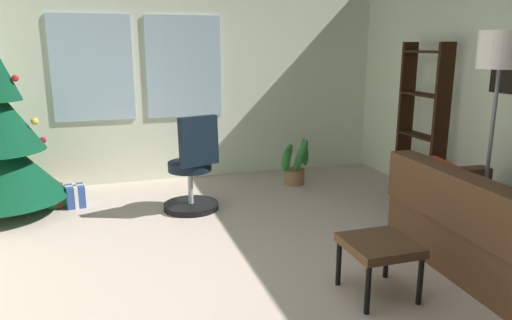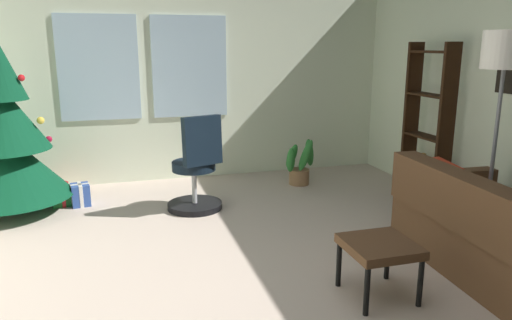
{
  "view_description": "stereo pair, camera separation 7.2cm",
  "coord_description": "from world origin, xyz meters",
  "px_view_note": "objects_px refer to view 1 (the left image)",
  "views": [
    {
      "loc": [
        -0.82,
        -2.8,
        1.65
      ],
      "look_at": [
        0.13,
        0.17,
        0.9
      ],
      "focal_mm": 33.59,
      "sensor_mm": 36.0,
      "label": 1
    },
    {
      "loc": [
        -0.75,
        -2.82,
        1.65
      ],
      "look_at": [
        0.13,
        0.17,
        0.9
      ],
      "focal_mm": 33.59,
      "sensor_mm": 36.0,
      "label": 2
    }
  ],
  "objects_px": {
    "footstool": "(379,248)",
    "bookshelf": "(422,131)",
    "office_chair": "(193,174)",
    "floor_lamp": "(499,68)",
    "potted_plant": "(295,165)",
    "gift_box_red": "(43,192)",
    "gift_box_blue": "(75,196)",
    "gift_box_green": "(57,198)"
  },
  "relations": [
    {
      "from": "gift_box_green",
      "to": "office_chair",
      "type": "xyz_separation_m",
      "value": [
        1.34,
        -0.57,
        0.3
      ]
    },
    {
      "from": "gift_box_red",
      "to": "office_chair",
      "type": "height_order",
      "value": "office_chair"
    },
    {
      "from": "office_chair",
      "to": "bookshelf",
      "type": "distance_m",
      "value": 2.48
    },
    {
      "from": "office_chair",
      "to": "floor_lamp",
      "type": "height_order",
      "value": "floor_lamp"
    },
    {
      "from": "bookshelf",
      "to": "floor_lamp",
      "type": "xyz_separation_m",
      "value": [
        -0.37,
        -1.34,
        0.73
      ]
    },
    {
      "from": "gift_box_blue",
      "to": "office_chair",
      "type": "height_order",
      "value": "office_chair"
    },
    {
      "from": "bookshelf",
      "to": "office_chair",
      "type": "bearing_deg",
      "value": 172.22
    },
    {
      "from": "gift_box_green",
      "to": "gift_box_blue",
      "type": "distance_m",
      "value": 0.2
    },
    {
      "from": "gift_box_green",
      "to": "potted_plant",
      "type": "bearing_deg",
      "value": -0.05
    },
    {
      "from": "gift_box_blue",
      "to": "potted_plant",
      "type": "distance_m",
      "value": 2.49
    },
    {
      "from": "gift_box_green",
      "to": "floor_lamp",
      "type": "distance_m",
      "value": 4.3
    },
    {
      "from": "gift_box_blue",
      "to": "office_chair",
      "type": "relative_size",
      "value": 0.24
    },
    {
      "from": "bookshelf",
      "to": "gift_box_green",
      "type": "bearing_deg",
      "value": 166.54
    },
    {
      "from": "office_chair",
      "to": "bookshelf",
      "type": "relative_size",
      "value": 0.59
    },
    {
      "from": "gift_box_green",
      "to": "gift_box_blue",
      "type": "height_order",
      "value": "gift_box_blue"
    },
    {
      "from": "gift_box_red",
      "to": "gift_box_green",
      "type": "bearing_deg",
      "value": -55.5
    },
    {
      "from": "footstool",
      "to": "office_chair",
      "type": "xyz_separation_m",
      "value": [
        -0.88,
        2.05,
        0.05
      ]
    },
    {
      "from": "gift_box_red",
      "to": "potted_plant",
      "type": "height_order",
      "value": "potted_plant"
    },
    {
      "from": "gift_box_green",
      "to": "bookshelf",
      "type": "bearing_deg",
      "value": -13.46
    },
    {
      "from": "floor_lamp",
      "to": "office_chair",
      "type": "bearing_deg",
      "value": 141.0
    },
    {
      "from": "footstool",
      "to": "floor_lamp",
      "type": "xyz_separation_m",
      "value": [
        1.18,
        0.38,
        1.14
      ]
    },
    {
      "from": "gift_box_red",
      "to": "potted_plant",
      "type": "distance_m",
      "value": 2.85
    },
    {
      "from": "potted_plant",
      "to": "gift_box_blue",
      "type": "bearing_deg",
      "value": -178.24
    },
    {
      "from": "gift_box_red",
      "to": "gift_box_green",
      "type": "distance_m",
      "value": 0.28
    },
    {
      "from": "footstool",
      "to": "bookshelf",
      "type": "height_order",
      "value": "bookshelf"
    },
    {
      "from": "gift_box_blue",
      "to": "bookshelf",
      "type": "xyz_separation_m",
      "value": [
        3.58,
        -0.82,
        0.63
      ]
    },
    {
      "from": "potted_plant",
      "to": "gift_box_red",
      "type": "bearing_deg",
      "value": 175.3
    },
    {
      "from": "gift_box_red",
      "to": "office_chair",
      "type": "distance_m",
      "value": 1.72
    },
    {
      "from": "footstool",
      "to": "potted_plant",
      "type": "xyz_separation_m",
      "value": [
        0.46,
        2.61,
        -0.09
      ]
    },
    {
      "from": "gift_box_blue",
      "to": "potted_plant",
      "type": "height_order",
      "value": "potted_plant"
    },
    {
      "from": "footstool",
      "to": "office_chair",
      "type": "relative_size",
      "value": 0.46
    },
    {
      "from": "gift_box_green",
      "to": "bookshelf",
      "type": "xyz_separation_m",
      "value": [
        3.77,
        -0.9,
        0.66
      ]
    },
    {
      "from": "bookshelf",
      "to": "potted_plant",
      "type": "distance_m",
      "value": 1.5
    },
    {
      "from": "footstool",
      "to": "gift_box_red",
      "type": "height_order",
      "value": "footstool"
    },
    {
      "from": "gift_box_green",
      "to": "footstool",
      "type": "bearing_deg",
      "value": -49.75
    },
    {
      "from": "office_chair",
      "to": "bookshelf",
      "type": "bearing_deg",
      "value": -7.78
    },
    {
      "from": "footstool",
      "to": "floor_lamp",
      "type": "relative_size",
      "value": 0.26
    },
    {
      "from": "floor_lamp",
      "to": "footstool",
      "type": "bearing_deg",
      "value": -162.32
    },
    {
      "from": "gift_box_red",
      "to": "floor_lamp",
      "type": "height_order",
      "value": "floor_lamp"
    },
    {
      "from": "footstool",
      "to": "bookshelf",
      "type": "bearing_deg",
      "value": 47.86
    },
    {
      "from": "footstool",
      "to": "office_chair",
      "type": "height_order",
      "value": "office_chair"
    },
    {
      "from": "gift_box_green",
      "to": "potted_plant",
      "type": "distance_m",
      "value": 2.68
    }
  ]
}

